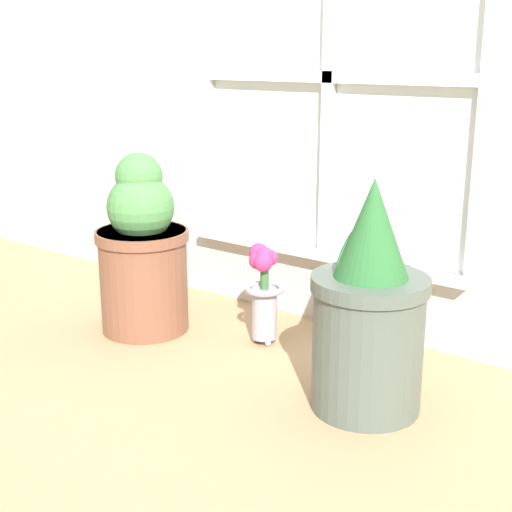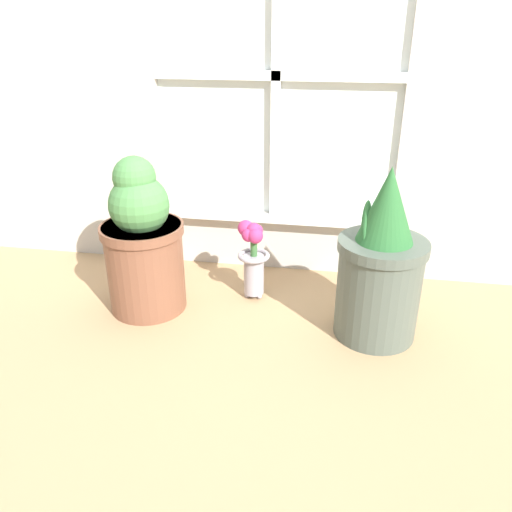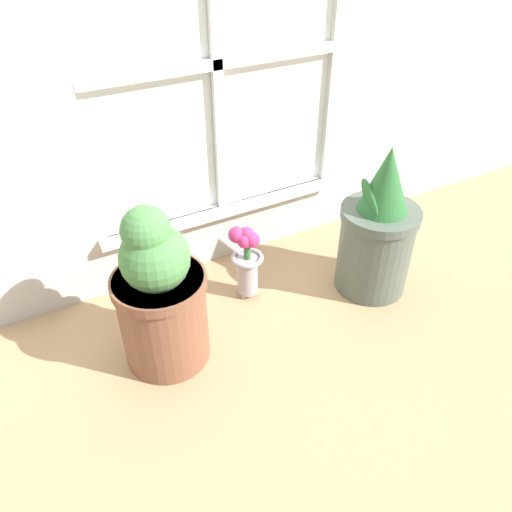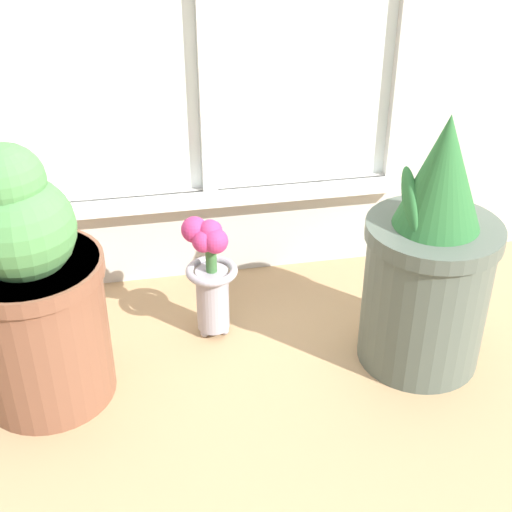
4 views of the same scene
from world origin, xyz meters
The scene contains 4 objects.
ground_plane centered at (0.00, 0.00, 0.00)m, with size 10.00×10.00×0.00m, color tan.
potted_plant_left centered at (-0.41, 0.17, 0.26)m, with size 0.29×0.29×0.57m.
potted_plant_right centered at (0.41, 0.13, 0.25)m, with size 0.29×0.29×0.59m.
flower_vase centered at (-0.04, 0.30, 0.18)m, with size 0.12×0.12×0.31m.
Camera 3 is at (-0.71, -0.99, 1.28)m, focal length 35.00 mm.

